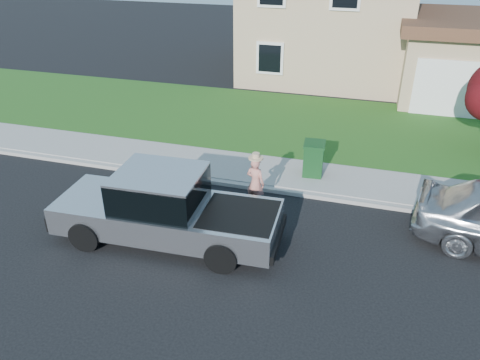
{
  "coord_description": "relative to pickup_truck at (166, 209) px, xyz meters",
  "views": [
    {
      "loc": [
        2.68,
        -9.04,
        6.92
      ],
      "look_at": [
        -0.34,
        1.18,
        1.2
      ],
      "focal_mm": 35.0,
      "sensor_mm": 36.0,
      "label": 1
    }
  ],
  "objects": [
    {
      "name": "house",
      "position": [
        3.14,
        16.58,
        2.3
      ],
      "size": [
        14.0,
        11.3,
        6.85
      ],
      "color": "tan",
      "rests_on": "ground"
    },
    {
      "name": "woman",
      "position": [
        1.72,
        2.12,
        -0.08
      ],
      "size": [
        0.64,
        0.51,
        1.67
      ],
      "rotation": [
        0.0,
        0.0,
        2.84
      ],
      "color": "tan",
      "rests_on": "ground"
    },
    {
      "name": "curb",
      "position": [
        2.83,
        3.1,
        -0.81
      ],
      "size": [
        40.0,
        0.2,
        0.12
      ],
      "primitive_type": "cube",
      "color": "gray",
      "rests_on": "ground"
    },
    {
      "name": "trash_bin",
      "position": [
        3.0,
        4.3,
        -0.18
      ],
      "size": [
        0.7,
        0.79,
        1.05
      ],
      "rotation": [
        0.0,
        0.0,
        0.07
      ],
      "color": "#103B17",
      "rests_on": "sidewalk"
    },
    {
      "name": "ground",
      "position": [
        1.83,
        0.2,
        -0.87
      ],
      "size": [
        80.0,
        80.0,
        0.0
      ],
      "primitive_type": "plane",
      "color": "black",
      "rests_on": "ground"
    },
    {
      "name": "pickup_truck",
      "position": [
        0.0,
        0.0,
        0.0
      ],
      "size": [
        5.75,
        2.24,
        1.86
      ],
      "rotation": [
        0.0,
        0.0,
        0.04
      ],
      "color": "black",
      "rests_on": "ground"
    },
    {
      "name": "lawn",
      "position": [
        2.83,
        8.7,
        -0.82
      ],
      "size": [
        40.0,
        7.0,
        0.1
      ],
      "primitive_type": "cube",
      "color": "#154C19",
      "rests_on": "ground"
    },
    {
      "name": "sidewalk",
      "position": [
        2.83,
        4.2,
        -0.79
      ],
      "size": [
        40.0,
        2.0,
        0.15
      ],
      "primitive_type": "cube",
      "color": "gray",
      "rests_on": "ground"
    }
  ]
}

